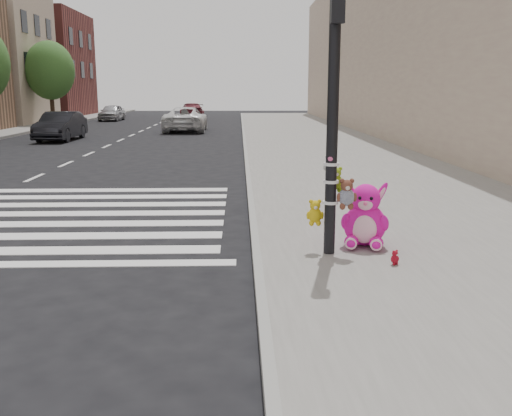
{
  "coord_description": "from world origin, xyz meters",
  "views": [
    {
      "loc": [
        1.3,
        -6.13,
        2.48
      ],
      "look_at": [
        1.55,
        2.1,
        0.75
      ],
      "focal_mm": 40.0,
      "sensor_mm": 36.0,
      "label": 1
    }
  ],
  "objects_px": {
    "pink_bunny": "(365,219)",
    "red_teddy": "(395,257)",
    "car_white_near": "(186,119)",
    "signal_pole": "(333,141)",
    "car_dark_far": "(61,126)"
  },
  "relations": [
    {
      "from": "car_white_near",
      "to": "pink_bunny",
      "type": "bearing_deg",
      "value": 100.26
    },
    {
      "from": "red_teddy",
      "to": "car_white_near",
      "type": "distance_m",
      "value": 27.13
    },
    {
      "from": "signal_pole",
      "to": "red_teddy",
      "type": "relative_size",
      "value": 19.26
    },
    {
      "from": "car_dark_far",
      "to": "red_teddy",
      "type": "bearing_deg",
      "value": -61.54
    },
    {
      "from": "red_teddy",
      "to": "car_white_near",
      "type": "xyz_separation_m",
      "value": [
        -5.24,
        26.61,
        0.47
      ]
    },
    {
      "from": "red_teddy",
      "to": "car_dark_far",
      "type": "xyz_separation_m",
      "value": [
        -10.76,
        20.81,
        0.45
      ]
    },
    {
      "from": "car_dark_far",
      "to": "car_white_near",
      "type": "bearing_deg",
      "value": 47.52
    },
    {
      "from": "car_dark_far",
      "to": "pink_bunny",
      "type": "bearing_deg",
      "value": -60.88
    },
    {
      "from": "pink_bunny",
      "to": "car_dark_far",
      "type": "bearing_deg",
      "value": 131.75
    },
    {
      "from": "car_white_near",
      "to": "car_dark_far",
      "type": "bearing_deg",
      "value": 45.59
    },
    {
      "from": "red_teddy",
      "to": "pink_bunny",
      "type": "bearing_deg",
      "value": 67.14
    },
    {
      "from": "pink_bunny",
      "to": "car_dark_far",
      "type": "height_order",
      "value": "car_dark_far"
    },
    {
      "from": "pink_bunny",
      "to": "red_teddy",
      "type": "distance_m",
      "value": 1.04
    },
    {
      "from": "red_teddy",
      "to": "car_white_near",
      "type": "relative_size",
      "value": 0.04
    },
    {
      "from": "signal_pole",
      "to": "car_white_near",
      "type": "distance_m",
      "value": 26.41
    }
  ]
}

